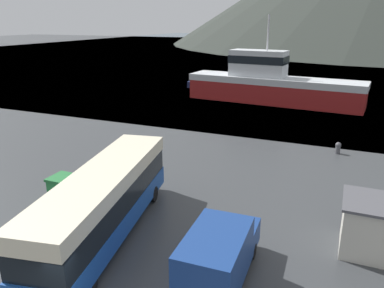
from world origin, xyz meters
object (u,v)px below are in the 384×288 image
at_px(delivery_van, 219,253).
at_px(fishing_boat, 271,83).
at_px(small_boat, 210,85).
at_px(tour_bus, 104,201).
at_px(storage_bin, 63,188).
at_px(dock_kiosk, 370,226).

distance_m(delivery_van, fishing_boat, 34.94).
relative_size(delivery_van, small_boat, 0.84).
bearing_deg(tour_bus, storage_bin, 143.39).
distance_m(delivery_van, storage_bin, 10.98).
bearing_deg(delivery_van, storage_bin, 161.18).
distance_m(tour_bus, fishing_boat, 33.57).
xyz_separation_m(delivery_van, storage_bin, (-10.51, 3.17, -0.49)).
height_order(storage_bin, small_boat, storage_bin).
xyz_separation_m(dock_kiosk, small_boat, (-21.15, 36.99, -0.77)).
bearing_deg(small_boat, storage_bin, -173.64).
height_order(fishing_boat, small_boat, fishing_boat).
height_order(tour_bus, delivery_van, tour_bus).
height_order(tour_bus, fishing_boat, fishing_boat).
bearing_deg(storage_bin, tour_bus, -25.82).
bearing_deg(small_boat, dock_kiosk, -151.48).
bearing_deg(delivery_van, dock_kiosk, 37.32).
height_order(fishing_boat, storage_bin, fishing_boat).
xyz_separation_m(tour_bus, dock_kiosk, (11.55, 3.54, -0.64)).
distance_m(tour_bus, storage_bin, 5.11).
bearing_deg(fishing_boat, storage_bin, -4.78).
distance_m(fishing_boat, storage_bin, 31.90).
relative_size(tour_bus, fishing_boat, 0.54).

